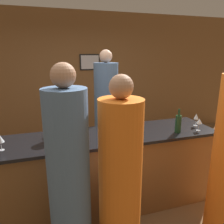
% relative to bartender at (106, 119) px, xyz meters
% --- Properties ---
extents(ground_plane, '(14.00, 14.00, 0.00)m').
position_rel_bartender_xyz_m(ground_plane, '(-0.22, -0.82, -0.93)').
color(ground_plane, brown).
extents(back_wall, '(8.00, 0.08, 2.80)m').
position_rel_bartender_xyz_m(back_wall, '(-0.22, 1.63, 0.47)').
color(back_wall, brown).
rests_on(back_wall, ground_plane).
extents(bar_counter, '(2.75, 0.70, 0.99)m').
position_rel_bartender_xyz_m(bar_counter, '(-0.22, -0.82, -0.43)').
color(bar_counter, brown).
rests_on(bar_counter, ground_plane).
extents(bartender, '(0.37, 0.37, 1.99)m').
position_rel_bartender_xyz_m(bartender, '(0.00, 0.00, 0.00)').
color(bartender, '#4C6B93').
rests_on(bartender, ground_plane).
extents(guest_1, '(0.35, 0.35, 1.88)m').
position_rel_bartender_xyz_m(guest_1, '(-0.77, -1.52, -0.05)').
color(guest_1, '#4C6B93').
rests_on(guest_1, ground_plane).
extents(guest_2, '(0.38, 0.38, 1.78)m').
position_rel_bartender_xyz_m(guest_2, '(-0.33, -1.58, -0.11)').
color(guest_2, orange).
rests_on(guest_2, ground_plane).
extents(wine_bottle_0, '(0.07, 0.07, 0.30)m').
position_rel_bartender_xyz_m(wine_bottle_0, '(0.63, -1.01, 0.18)').
color(wine_bottle_0, '#19381E').
rests_on(wine_bottle_0, bar_counter).
extents(ice_bucket, '(0.15, 0.15, 0.21)m').
position_rel_bartender_xyz_m(ice_bucket, '(-0.81, -0.79, 0.17)').
color(ice_bucket, silver).
rests_on(ice_bucket, bar_counter).
extents(wine_glass_0, '(0.06, 0.06, 0.16)m').
position_rel_bartender_xyz_m(wine_glass_0, '(-0.67, -0.91, 0.18)').
color(wine_glass_0, silver).
rests_on(wine_glass_0, bar_counter).
extents(wine_glass_1, '(0.06, 0.06, 0.17)m').
position_rel_bartender_xyz_m(wine_glass_1, '(1.01, -0.86, 0.19)').
color(wine_glass_1, silver).
rests_on(wine_glass_1, bar_counter).
extents(wine_glass_2, '(0.07, 0.07, 0.16)m').
position_rel_bartender_xyz_m(wine_glass_2, '(0.92, -1.03, 0.18)').
color(wine_glass_2, silver).
rests_on(wine_glass_2, bar_counter).
extents(wine_glass_3, '(0.07, 0.07, 0.16)m').
position_rel_bartender_xyz_m(wine_glass_3, '(-1.37, -0.92, 0.18)').
color(wine_glass_3, silver).
rests_on(wine_glass_3, bar_counter).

